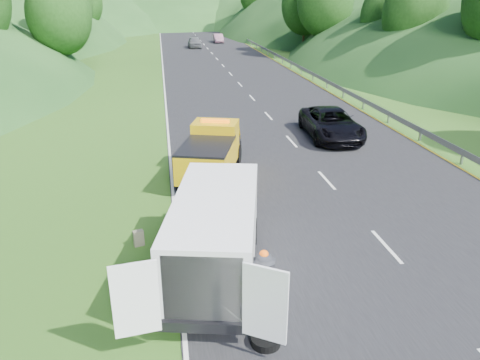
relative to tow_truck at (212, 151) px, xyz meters
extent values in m
plane|color=#38661E|center=(2.04, -5.46, -1.18)|extent=(320.00, 320.00, 0.00)
cube|color=black|center=(5.04, 34.54, -1.17)|extent=(14.00, 200.00, 0.02)
cube|color=gray|center=(12.34, 47.04, -1.18)|extent=(0.06, 140.00, 1.52)
cylinder|color=black|center=(-0.32, 2.04, -0.70)|extent=(0.60, 1.01, 0.96)
cylinder|color=black|center=(1.41, 1.51, -0.70)|extent=(0.60, 1.01, 0.96)
cylinder|color=black|center=(-1.44, -1.62, -0.70)|extent=(0.60, 1.01, 0.96)
cylinder|color=black|center=(0.29, -2.15, -0.70)|extent=(0.60, 1.01, 0.96)
cube|color=gold|center=(0.31, 1.00, 0.20)|extent=(2.41, 2.06, 1.82)
cube|color=gold|center=(-0.32, -1.06, -0.04)|extent=(2.96, 3.72, 1.24)
cube|color=black|center=(-0.32, -1.06, 0.63)|extent=(2.96, 3.72, 0.10)
cube|color=black|center=(0.64, 2.09, -0.32)|extent=(2.16, 1.66, 0.67)
cube|color=black|center=(0.81, 2.64, -0.51)|extent=(1.98, 0.77, 0.48)
cube|color=gold|center=(0.74, 2.41, 0.30)|extent=(2.05, 1.28, 1.05)
cube|color=orange|center=(0.31, 1.00, 1.16)|extent=(1.35, 0.62, 0.15)
cube|color=black|center=(0.50, 1.64, 0.54)|extent=(1.76, 0.61, 0.86)
cylinder|color=black|center=(-1.31, -6.03, -0.74)|extent=(0.52, 0.94, 0.89)
cylinder|color=black|center=(0.65, -6.46, -0.74)|extent=(0.52, 0.94, 0.89)
cylinder|color=black|center=(-2.14, -9.73, -0.74)|extent=(0.52, 0.94, 0.89)
cylinder|color=black|center=(-0.18, -10.16, -0.74)|extent=(0.52, 0.94, 0.89)
cube|color=white|center=(-0.77, -8.20, 0.32)|extent=(3.49, 6.15, 2.06)
cube|color=white|center=(-0.10, -5.21, -0.12)|extent=(2.39, 1.46, 1.11)
cube|color=black|center=(-0.15, -5.43, 0.77)|extent=(2.10, 0.82, 0.93)
cube|color=black|center=(-1.39, -10.98, 0.32)|extent=(1.87, 0.52, 1.78)
cube|color=white|center=(-2.91, -11.16, 0.32)|extent=(1.06, 0.20, 1.90)
cube|color=white|center=(-0.08, -11.78, 0.32)|extent=(0.93, 0.63, 1.90)
cube|color=black|center=(-1.41, -11.09, -0.68)|extent=(2.21, 0.65, 0.28)
imported|color=white|center=(-0.91, -5.49, -1.18)|extent=(0.50, 0.63, 1.59)
imported|color=#C4C66A|center=(-0.76, -5.06, -1.18)|extent=(0.56, 0.45, 1.07)
imported|color=black|center=(0.27, -10.06, -1.18)|extent=(1.18, 0.76, 1.72)
cube|color=#5D5A46|center=(-3.12, -6.01, -0.91)|extent=(0.39, 0.29, 0.55)
cylinder|color=black|center=(0.06, -11.36, -1.18)|extent=(0.73, 0.73, 0.20)
imported|color=black|center=(7.50, 4.97, -1.18)|extent=(3.09, 6.11, 1.66)
imported|color=#505155|center=(3.22, 53.82, -1.18)|extent=(1.89, 4.69, 1.60)
imported|color=#764F62|center=(7.73, 61.19, -1.18)|extent=(1.47, 4.22, 1.39)
camera|label=1|loc=(-2.02, -20.13, 6.72)|focal=35.00mm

